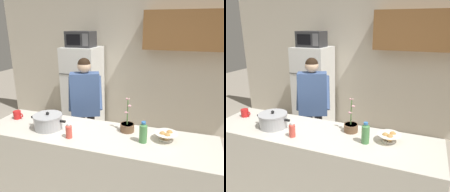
% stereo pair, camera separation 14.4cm
% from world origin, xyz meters
% --- Properties ---
extents(back_wall_unit, '(6.00, 0.48, 2.60)m').
position_xyz_m(back_wall_unit, '(0.24, 2.25, 1.43)').
color(back_wall_unit, beige).
rests_on(back_wall_unit, ground).
extents(kitchen_island, '(2.48, 0.68, 0.92)m').
position_xyz_m(kitchen_island, '(0.00, 0.00, 0.46)').
color(kitchen_island, silver).
rests_on(kitchen_island, ground).
extents(refrigerator, '(0.64, 0.68, 1.62)m').
position_xyz_m(refrigerator, '(-1.02, 1.85, 0.81)').
color(refrigerator, white).
rests_on(refrigerator, ground).
extents(microwave, '(0.48, 0.37, 0.28)m').
position_xyz_m(microwave, '(-1.02, 1.83, 1.76)').
color(microwave, '#2D2D30').
rests_on(microwave, refrigerator).
extents(person_near_pot, '(0.59, 0.55, 1.59)m').
position_xyz_m(person_near_pot, '(-0.48, 0.79, 0.99)').
color(person_near_pot, black).
rests_on(person_near_pot, ground).
extents(cooking_pot, '(0.43, 0.32, 0.19)m').
position_xyz_m(cooking_pot, '(-0.55, -0.04, 1.00)').
color(cooking_pot, '#ADAFB5').
rests_on(cooking_pot, kitchen_island).
extents(coffee_mug, '(0.13, 0.09, 0.10)m').
position_xyz_m(coffee_mug, '(-1.06, 0.07, 0.97)').
color(coffee_mug, red).
rests_on(coffee_mug, kitchen_island).
extents(bread_bowl, '(0.23, 0.23, 0.10)m').
position_xyz_m(bread_bowl, '(0.72, 0.08, 0.97)').
color(bread_bowl, white).
rests_on(bread_bowl, kitchen_island).
extents(bottle_near_edge, '(0.08, 0.08, 0.22)m').
position_xyz_m(bottle_near_edge, '(0.51, -0.02, 1.03)').
color(bottle_near_edge, '#4C8C4C').
rests_on(bottle_near_edge, kitchen_island).
extents(bottle_mid_counter, '(0.06, 0.06, 0.16)m').
position_xyz_m(bottle_mid_counter, '(-0.22, -0.17, 1.00)').
color(bottle_mid_counter, '#D84C3F').
rests_on(bottle_mid_counter, kitchen_island).
extents(potted_orchid, '(0.15, 0.15, 0.38)m').
position_xyz_m(potted_orchid, '(0.30, 0.16, 0.98)').
color(potted_orchid, brown).
rests_on(potted_orchid, kitchen_island).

